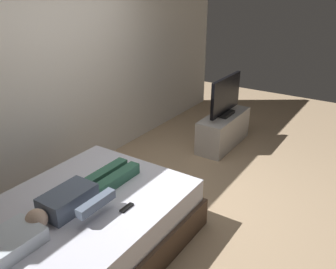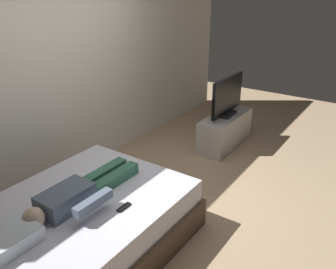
# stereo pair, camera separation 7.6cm
# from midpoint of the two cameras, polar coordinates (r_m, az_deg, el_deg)

# --- Properties ---
(ground_plane) EXTENTS (10.00, 10.00, 0.00)m
(ground_plane) POSITION_cam_midpoint_polar(r_m,az_deg,el_deg) (4.14, 0.58, -11.60)
(ground_plane) COLOR tan
(back_wall) EXTENTS (6.40, 0.10, 2.80)m
(back_wall) POSITION_cam_midpoint_polar(r_m,az_deg,el_deg) (4.83, -13.18, 11.20)
(back_wall) COLOR silver
(back_wall) RESTS_ON ground
(bed) EXTENTS (2.05, 1.55, 0.54)m
(bed) POSITION_cam_midpoint_polar(r_m,az_deg,el_deg) (3.52, -14.19, -14.43)
(bed) COLOR brown
(bed) RESTS_ON ground
(pillow) EXTENTS (0.48, 0.34, 0.12)m
(pillow) POSITION_cam_midpoint_polar(r_m,az_deg,el_deg) (3.01, -24.92, -15.51)
(pillow) COLOR white
(pillow) RESTS_ON bed
(person) EXTENTS (1.26, 0.46, 0.18)m
(person) POSITION_cam_midpoint_polar(r_m,az_deg,el_deg) (3.33, -14.50, -9.30)
(person) COLOR slate
(person) RESTS_ON bed
(remote) EXTENTS (0.15, 0.04, 0.02)m
(remote) POSITION_cam_midpoint_polar(r_m,az_deg,el_deg) (3.22, -7.33, -11.55)
(remote) COLOR black
(remote) RESTS_ON bed
(tv_stand) EXTENTS (1.10, 0.40, 0.50)m
(tv_stand) POSITION_cam_midpoint_polar(r_m,az_deg,el_deg) (5.55, 8.47, 0.70)
(tv_stand) COLOR #B7B2AD
(tv_stand) RESTS_ON ground
(tv) EXTENTS (0.88, 0.20, 0.59)m
(tv) POSITION_cam_midpoint_polar(r_m,az_deg,el_deg) (5.37, 8.81, 5.97)
(tv) COLOR black
(tv) RESTS_ON tv_stand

